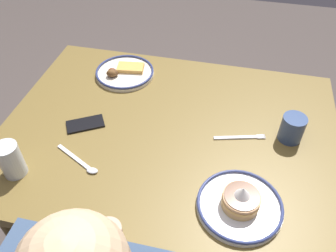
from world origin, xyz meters
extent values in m
plane|color=#4A403C|center=(0.00, 0.00, 0.00)|extent=(6.00, 6.00, 0.00)
cube|color=brown|center=(0.00, 0.00, 0.73)|extent=(1.29, 0.99, 0.04)
cylinder|color=brown|center=(-0.54, -0.39, 0.35)|extent=(0.06, 0.06, 0.71)
cylinder|color=brown|center=(0.54, -0.39, 0.35)|extent=(0.06, 0.06, 0.71)
cylinder|color=brown|center=(0.54, 0.39, 0.35)|extent=(0.06, 0.06, 0.71)
cylinder|color=silver|center=(0.28, -0.31, 0.76)|extent=(0.27, 0.27, 0.01)
torus|color=navy|center=(0.28, -0.31, 0.77)|extent=(0.27, 0.27, 0.01)
cube|color=gold|center=(0.26, -0.34, 0.77)|extent=(0.13, 0.09, 0.02)
ellipsoid|color=brown|center=(0.31, -0.28, 0.78)|extent=(0.04, 0.03, 0.03)
ellipsoid|color=brown|center=(0.32, -0.28, 0.78)|extent=(0.04, 0.03, 0.03)
ellipsoid|color=brown|center=(0.32, -0.28, 0.78)|extent=(0.04, 0.03, 0.03)
ellipsoid|color=brown|center=(0.32, -0.27, 0.78)|extent=(0.05, 0.04, 0.04)
ellipsoid|color=brown|center=(0.33, -0.28, 0.78)|extent=(0.04, 0.03, 0.03)
cylinder|color=white|center=(-0.29, 0.29, 0.76)|extent=(0.27, 0.27, 0.01)
torus|color=navy|center=(-0.29, 0.29, 0.77)|extent=(0.27, 0.27, 0.01)
cylinder|color=tan|center=(-0.29, 0.29, 0.77)|extent=(0.12, 0.12, 0.01)
cylinder|color=tan|center=(-0.29, 0.29, 0.78)|extent=(0.12, 0.12, 0.01)
cylinder|color=gold|center=(-0.29, 0.29, 0.79)|extent=(0.12, 0.12, 0.01)
cylinder|color=tan|center=(-0.29, 0.29, 0.81)|extent=(0.12, 0.12, 0.01)
cylinder|color=#4C2814|center=(-0.29, 0.29, 0.81)|extent=(0.11, 0.11, 0.00)
cone|color=white|center=(-0.29, 0.29, 0.83)|extent=(0.05, 0.05, 0.04)
cylinder|color=#334772|center=(-0.45, -0.06, 0.80)|extent=(0.09, 0.09, 0.10)
torus|color=#334772|center=(-0.48, -0.10, 0.80)|extent=(0.04, 0.07, 0.07)
cylinder|color=brown|center=(-0.45, -0.06, 0.84)|extent=(0.07, 0.07, 0.01)
cylinder|color=silver|center=(0.46, 0.32, 0.82)|extent=(0.08, 0.08, 0.13)
cylinder|color=black|center=(0.46, 0.32, 0.80)|extent=(0.07, 0.07, 0.09)
cube|color=black|center=(0.32, 0.04, 0.75)|extent=(0.16, 0.13, 0.01)
cube|color=silver|center=(-0.27, -0.02, 0.75)|extent=(0.19, 0.06, 0.01)
cube|color=silver|center=(-0.35, -0.03, 0.75)|extent=(0.03, 0.01, 0.00)
cube|color=silver|center=(-0.35, -0.04, 0.75)|extent=(0.03, 0.01, 0.00)
cube|color=silver|center=(-0.35, -0.04, 0.75)|extent=(0.03, 0.01, 0.00)
cube|color=silver|center=(-0.35, -0.05, 0.75)|extent=(0.03, 0.01, 0.00)
cube|color=silver|center=(0.29, 0.22, 0.75)|extent=(0.18, 0.10, 0.01)
ellipsoid|color=silver|center=(0.21, 0.26, 0.76)|extent=(0.04, 0.03, 0.01)
camera|label=1|loc=(-0.21, 0.92, 1.69)|focal=36.82mm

